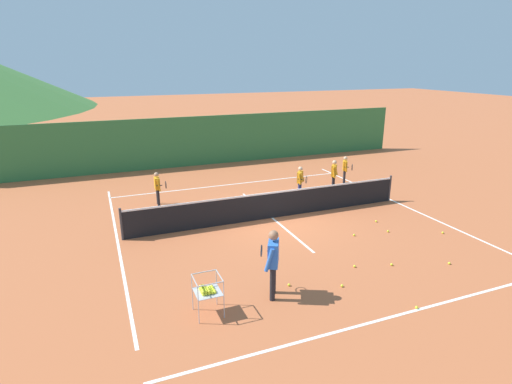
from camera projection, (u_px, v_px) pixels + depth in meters
name	position (u px, v px, depth m)	size (l,w,h in m)	color
ground_plane	(272.00, 218.00, 14.62)	(120.00, 120.00, 0.00)	#BC6038
line_baseline_near	(392.00, 317.00, 8.92)	(10.58, 0.08, 0.01)	white
line_baseline_far	(232.00, 184.00, 18.65)	(10.58, 0.08, 0.01)	white
line_sideline_west	(117.00, 241.00, 12.75)	(0.08, 10.99, 0.01)	white
line_sideline_east	(392.00, 200.00, 16.49)	(0.08, 10.99, 0.01)	white
line_service_center	(272.00, 218.00, 14.62)	(0.08, 6.08, 0.01)	white
tennis_net	(272.00, 205.00, 14.47)	(10.33, 0.08, 1.05)	#333338
instructor	(273.00, 258.00, 9.42)	(0.54, 0.84, 1.69)	black
student_0	(158.00, 186.00, 15.72)	(0.40, 0.64, 1.32)	black
student_1	(300.00, 179.00, 16.59)	(0.46, 0.70, 1.31)	navy
student_2	(334.00, 173.00, 17.46)	(0.48, 0.50, 1.36)	black
student_3	(345.00, 167.00, 18.58)	(0.41, 0.70, 1.26)	black
ball_cart	(207.00, 290.00, 8.86)	(0.58, 0.58, 0.90)	#B7B7BC
tennis_ball_0	(354.00, 235.00, 13.09)	(0.07, 0.07, 0.07)	yellow
tennis_ball_1	(417.00, 307.00, 9.21)	(0.07, 0.07, 0.07)	yellow
tennis_ball_2	(355.00, 266.00, 11.08)	(0.07, 0.07, 0.07)	yellow
tennis_ball_3	(289.00, 285.00, 10.15)	(0.07, 0.07, 0.07)	yellow
tennis_ball_4	(392.00, 265.00, 11.17)	(0.07, 0.07, 0.07)	yellow
tennis_ball_5	(449.00, 263.00, 11.24)	(0.07, 0.07, 0.07)	yellow
tennis_ball_6	(388.00, 231.00, 13.38)	(0.07, 0.07, 0.07)	yellow
tennis_ball_7	(342.00, 286.00, 10.11)	(0.07, 0.07, 0.07)	yellow
tennis_ball_8	(376.00, 221.00, 14.23)	(0.07, 0.07, 0.07)	yellow
tennis_ball_9	(443.00, 233.00, 13.27)	(0.07, 0.07, 0.07)	yellow
windscreen_fence	(207.00, 141.00, 21.94)	(23.28, 0.08, 2.63)	#33753D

